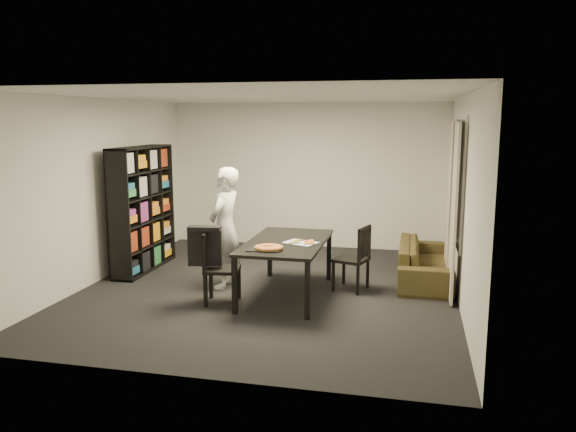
% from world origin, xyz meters
% --- Properties ---
extents(room, '(5.01, 5.51, 2.61)m').
position_xyz_m(room, '(0.00, 0.00, 1.30)').
color(room, black).
rests_on(room, ground).
extents(window_pane, '(0.02, 1.40, 1.60)m').
position_xyz_m(window_pane, '(2.48, 0.60, 1.50)').
color(window_pane, black).
rests_on(window_pane, room).
extents(window_frame, '(0.03, 1.52, 1.72)m').
position_xyz_m(window_frame, '(2.48, 0.60, 1.50)').
color(window_frame, white).
rests_on(window_frame, room).
extents(curtain_left, '(0.03, 0.70, 2.25)m').
position_xyz_m(curtain_left, '(2.40, 0.08, 1.15)').
color(curtain_left, beige).
rests_on(curtain_left, room).
extents(curtain_right, '(0.03, 0.70, 2.25)m').
position_xyz_m(curtain_right, '(2.40, 1.12, 1.15)').
color(curtain_right, beige).
rests_on(curtain_right, room).
extents(bookshelf, '(0.35, 1.50, 1.90)m').
position_xyz_m(bookshelf, '(-2.16, 0.60, 0.95)').
color(bookshelf, black).
rests_on(bookshelf, room).
extents(dining_table, '(0.98, 1.77, 0.74)m').
position_xyz_m(dining_table, '(0.29, -0.21, 0.67)').
color(dining_table, black).
rests_on(dining_table, room).
extents(chair_left, '(0.49, 0.49, 0.92)m').
position_xyz_m(chair_left, '(-0.51, -0.71, 0.52)').
color(chair_left, black).
rests_on(chair_left, room).
extents(chair_right, '(0.52, 0.52, 0.90)m').
position_xyz_m(chair_right, '(1.18, 0.19, 0.51)').
color(chair_right, black).
rests_on(chair_right, room).
extents(draped_jacket, '(0.43, 0.24, 0.51)m').
position_xyz_m(draped_jacket, '(-0.64, -0.73, 0.76)').
color(draped_jacket, black).
rests_on(draped_jacket, chair_left).
extents(person, '(0.48, 0.66, 1.67)m').
position_xyz_m(person, '(-0.61, -0.02, 0.83)').
color(person, silver).
rests_on(person, room).
extents(baking_tray, '(0.43, 0.35, 0.01)m').
position_xyz_m(baking_tray, '(0.14, -0.74, 0.74)').
color(baking_tray, black).
rests_on(baking_tray, dining_table).
extents(pepperoni_pizza, '(0.35, 0.35, 0.03)m').
position_xyz_m(pepperoni_pizza, '(0.19, -0.73, 0.76)').
color(pepperoni_pizza, '#A3662F').
rests_on(pepperoni_pizza, dining_table).
extents(kitchen_towel, '(0.48, 0.42, 0.01)m').
position_xyz_m(kitchen_towel, '(0.50, -0.29, 0.74)').
color(kitchen_towel, silver).
rests_on(kitchen_towel, dining_table).
extents(pizza_slices, '(0.44, 0.39, 0.01)m').
position_xyz_m(pizza_slices, '(0.52, -0.28, 0.75)').
color(pizza_slices, '#BB6D3A').
rests_on(pizza_slices, dining_table).
extents(sofa, '(0.74, 1.88, 0.55)m').
position_xyz_m(sofa, '(2.09, 0.93, 0.27)').
color(sofa, '#3C2F18').
rests_on(sofa, room).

